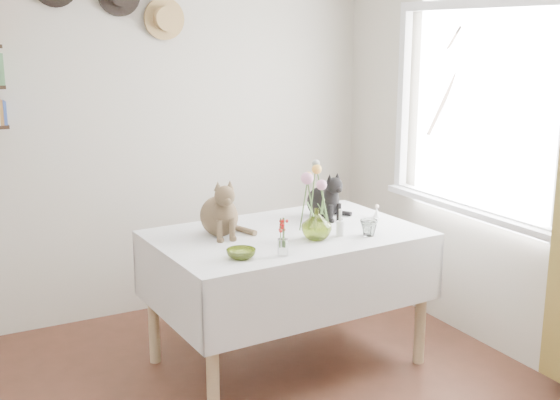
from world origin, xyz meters
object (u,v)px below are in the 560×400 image
tabby_cat (219,206)px  flower_vase (317,224)px  dining_table (287,265)px  black_cat (323,194)px

tabby_cat → flower_vase: (0.45, -0.34, -0.08)m
dining_table → flower_vase: size_ratio=8.87×
tabby_cat → black_cat: 0.73m
dining_table → flower_vase: flower_vase is taller
black_cat → flower_vase: (-0.28, -0.39, -0.06)m
tabby_cat → flower_vase: 0.57m
dining_table → flower_vase: (0.08, -0.20, 0.29)m
tabby_cat → flower_vase: bearing=-29.6°
dining_table → tabby_cat: tabby_cat is taller
black_cat → flower_vase: black_cat is taller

